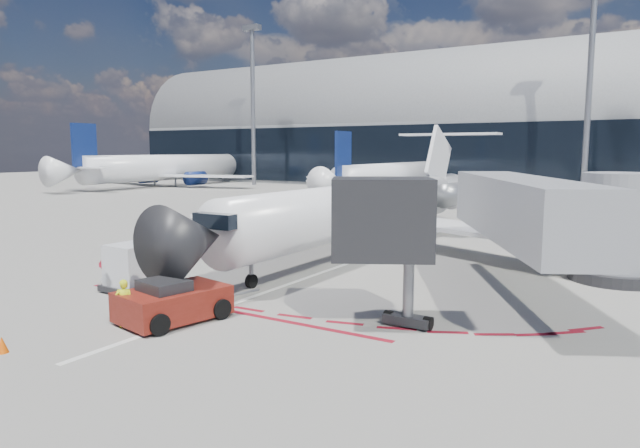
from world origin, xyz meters
The scene contains 15 objects.
ground centered at (0.00, 0.00, 0.00)m, with size 260.00×260.00×0.00m, color gray.
apron_centerline centered at (0.00, 2.00, 0.01)m, with size 0.25×40.00×0.01m, color silver.
apron_stop_bar centered at (0.00, -11.50, 0.01)m, with size 14.00×0.25×0.01m, color maroon.
terminal_building centered at (0.00, 64.97, 8.52)m, with size 150.00×24.15×24.00m.
jet_bridge centered at (9.79, -3.01, 3.01)m, with size 10.03×15.20×4.90m.
light_mast_west centered at (-45.00, 48.00, 12.50)m, with size 0.70×0.70×25.00m, color slate.
light_mast_centre centered at (5.00, 48.00, 12.50)m, with size 0.70×0.70×25.00m, color slate.
regional_jet centered at (-0.95, 2.68, 2.54)m, with size 24.63×30.37×7.61m.
pushback_tug centered at (-0.38, -13.40, 0.64)m, with size 2.97×5.72×1.46m.
ramp_worker centered at (-1.17, -14.76, 0.80)m, with size 0.59×0.39×1.61m, color #E2F319.
uld_container centered at (-4.77, -11.42, 0.98)m, with size 2.14×1.84×1.97m.
safety_cone_left centered at (-11.98, -6.04, 0.26)m, with size 0.38×0.38×0.52m, color #E14F04.
safety_cone_right centered at (-2.23, -18.23, 0.24)m, with size 0.35×0.35×0.48m, color #E14F04.
bg_airliner_0 centered at (-54.85, 38.69, 5.86)m, with size 36.24×38.37×11.72m, color white, non-canonical shape.
bg_airliner_1 centered at (-16.25, 39.64, 4.85)m, with size 29.99×31.76×9.70m, color white, non-canonical shape.
Camera 1 is at (13.81, -26.89, 5.80)m, focal length 32.00 mm.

